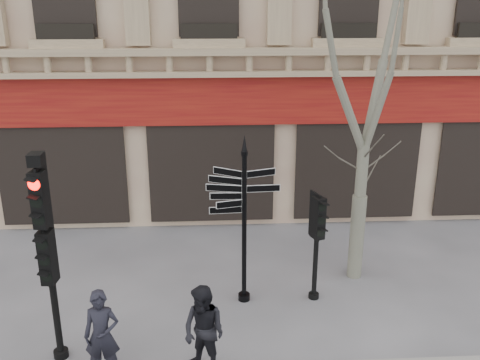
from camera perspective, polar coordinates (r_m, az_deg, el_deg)
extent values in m
plane|color=#56555A|center=(10.88, -2.79, -15.45)|extent=(80.00, 80.00, 0.00)
cube|color=maroon|center=(14.09, -3.19, 8.53)|extent=(28.00, 0.25, 1.30)
cube|color=#8A745A|center=(13.72, -3.27, 12.35)|extent=(28.00, 0.35, 0.74)
cylinder|color=black|center=(10.97, 0.45, -5.46)|extent=(0.10, 0.10, 3.22)
cylinder|color=black|center=(11.68, 0.43, -12.34)|extent=(0.25, 0.25, 0.14)
cone|color=black|center=(10.34, 0.47, 3.96)|extent=(0.11, 0.11, 0.32)
cylinder|color=black|center=(9.73, -19.57, -9.04)|extent=(0.12, 0.12, 3.50)
cylinder|color=black|center=(10.60, -18.53, -17.12)|extent=(0.26, 0.26, 0.14)
cube|color=black|center=(9.61, -19.75, -7.59)|extent=(0.45, 0.34, 0.95)
cube|color=black|center=(9.22, -20.45, -1.82)|extent=(0.45, 0.34, 0.95)
sphere|color=#FF0C05|center=(9.14, -20.63, -0.33)|extent=(0.20, 0.20, 0.20)
cube|color=black|center=(9.02, -20.93, 2.08)|extent=(0.25, 0.30, 0.20)
cylinder|color=black|center=(11.33, 8.11, -7.29)|extent=(0.11, 0.11, 2.33)
cylinder|color=black|center=(11.86, 7.86, -12.07)|extent=(0.24, 0.24, 0.13)
cube|color=black|center=(11.03, 8.28, -3.92)|extent=(0.46, 0.40, 0.89)
cylinder|color=gray|center=(12.45, 12.35, -5.94)|extent=(0.33, 0.33, 1.99)
cylinder|color=gray|center=(11.89, 12.86, 0.80)|extent=(0.25, 0.25, 1.27)
imported|color=black|center=(9.53, -14.51, -15.73)|extent=(0.60, 0.39, 1.62)
imported|color=black|center=(9.34, -3.87, -15.82)|extent=(1.01, 0.98, 1.64)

